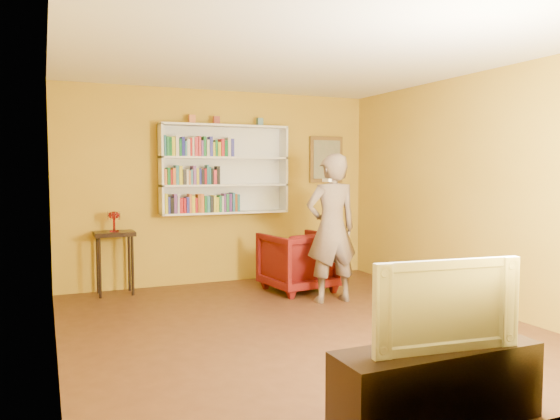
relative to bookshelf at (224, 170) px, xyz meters
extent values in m
cube|color=#422615|center=(0.00, -2.41, -1.65)|extent=(5.30, 5.80, 0.12)
cube|color=#AB841F|center=(0.00, 0.11, -0.24)|extent=(5.30, 0.04, 2.70)
cube|color=#AB841F|center=(0.00, -4.93, -0.24)|extent=(5.30, 0.04, 2.70)
cube|color=#AB841F|center=(-2.27, -2.41, -0.24)|extent=(0.04, 5.80, 2.70)
cube|color=#AB841F|center=(2.27, -2.41, -0.24)|extent=(0.04, 5.80, 2.70)
cube|color=white|center=(0.00, -2.41, 1.14)|extent=(5.30, 5.80, 0.06)
cube|color=white|center=(0.00, 0.07, 0.01)|extent=(1.80, 0.03, 1.20)
cube|color=white|center=(-0.89, -0.06, 0.01)|extent=(0.03, 0.28, 1.20)
cube|color=white|center=(0.89, -0.06, 0.01)|extent=(0.03, 0.28, 1.20)
cube|color=white|center=(0.00, -0.06, -0.59)|extent=(1.80, 0.28, 0.03)
cube|color=white|center=(0.00, -0.06, -0.21)|extent=(1.80, 0.28, 0.03)
cube|color=white|center=(0.00, -0.06, 0.17)|extent=(1.80, 0.28, 0.03)
cube|color=white|center=(0.00, -0.06, 0.61)|extent=(1.80, 0.28, 0.03)
cube|color=gold|center=(-0.84, -0.10, -0.45)|extent=(0.03, 0.17, 0.26)
cube|color=#21239A|center=(-0.81, -0.10, -0.47)|extent=(0.03, 0.18, 0.22)
cube|color=black|center=(-0.77, -0.10, -0.47)|extent=(0.04, 0.17, 0.21)
cube|color=#58297D|center=(-0.72, -0.11, -0.45)|extent=(0.04, 0.16, 0.26)
cube|color=beige|center=(-0.68, -0.11, -0.46)|extent=(0.02, 0.17, 0.24)
cube|color=#AC1A22|center=(-0.64, -0.12, -0.48)|extent=(0.04, 0.15, 0.20)
cube|color=#AC1A22|center=(-0.60, -0.10, -0.48)|extent=(0.03, 0.19, 0.20)
cube|color=#21239A|center=(-0.56, -0.12, -0.47)|extent=(0.04, 0.15, 0.21)
cube|color=#CD6629|center=(-0.52, -0.10, -0.45)|extent=(0.03, 0.17, 0.26)
cube|color=gold|center=(-0.48, -0.11, -0.46)|extent=(0.04, 0.17, 0.23)
cube|color=#AC1A22|center=(-0.44, -0.09, -0.48)|extent=(0.03, 0.19, 0.20)
cube|color=#954E1B|center=(-0.40, -0.11, -0.45)|extent=(0.04, 0.15, 0.25)
cube|color=#CD6629|center=(-0.36, -0.11, -0.45)|extent=(0.04, 0.16, 0.25)
cube|color=#166733|center=(-0.31, -0.10, -0.47)|extent=(0.03, 0.18, 0.23)
cube|color=#216479|center=(-0.27, -0.10, -0.47)|extent=(0.04, 0.18, 0.22)
cube|color=black|center=(-0.23, -0.10, -0.47)|extent=(0.04, 0.19, 0.22)
cube|color=gold|center=(-0.18, -0.10, -0.46)|extent=(0.03, 0.18, 0.23)
cube|color=gold|center=(-0.15, -0.10, -0.48)|extent=(0.03, 0.18, 0.21)
cube|color=#166733|center=(-0.10, -0.11, -0.47)|extent=(0.03, 0.15, 0.23)
cube|color=beige|center=(-0.07, -0.11, -0.47)|extent=(0.02, 0.15, 0.22)
cube|color=#58297D|center=(-0.04, -0.11, -0.45)|extent=(0.03, 0.16, 0.25)
cube|color=#166733|center=(0.00, -0.12, -0.46)|extent=(0.04, 0.14, 0.25)
cube|color=#58297D|center=(0.04, -0.10, -0.45)|extent=(0.04, 0.18, 0.25)
cube|color=#216479|center=(0.09, -0.10, -0.45)|extent=(0.03, 0.18, 0.26)
cube|color=#954E1B|center=(0.12, -0.12, -0.46)|extent=(0.03, 0.14, 0.24)
cube|color=#216479|center=(0.16, -0.11, -0.46)|extent=(0.03, 0.15, 0.24)
cube|color=#CD6629|center=(-0.85, -0.10, -0.10)|extent=(0.03, 0.17, 0.21)
cube|color=#166733|center=(-0.81, -0.10, -0.09)|extent=(0.04, 0.18, 0.23)
cube|color=#AC1A22|center=(-0.77, -0.11, -0.10)|extent=(0.02, 0.15, 0.20)
cube|color=#CD6629|center=(-0.73, -0.11, -0.09)|extent=(0.04, 0.16, 0.22)
cube|color=#216479|center=(-0.69, -0.11, -0.07)|extent=(0.04, 0.16, 0.26)
cube|color=gold|center=(-0.65, -0.10, -0.07)|extent=(0.04, 0.18, 0.25)
cube|color=black|center=(-0.60, -0.10, -0.10)|extent=(0.04, 0.18, 0.20)
cube|color=beige|center=(-0.56, -0.11, -0.10)|extent=(0.03, 0.16, 0.20)
cube|color=#954E1B|center=(-0.53, -0.11, -0.10)|extent=(0.03, 0.17, 0.19)
cube|color=#216479|center=(-0.50, -0.10, -0.10)|extent=(0.03, 0.18, 0.20)
cube|color=#58297D|center=(-0.46, -0.10, -0.07)|extent=(0.04, 0.17, 0.26)
cube|color=gold|center=(-0.42, -0.11, -0.09)|extent=(0.03, 0.17, 0.22)
cube|color=#21239A|center=(-0.38, -0.12, -0.09)|extent=(0.03, 0.14, 0.22)
cube|color=black|center=(-0.35, -0.10, -0.10)|extent=(0.04, 0.17, 0.20)
cube|color=#AC1A22|center=(-0.31, -0.11, -0.09)|extent=(0.03, 0.17, 0.22)
cube|color=#216479|center=(-0.28, -0.12, -0.07)|extent=(0.03, 0.14, 0.27)
cube|color=#216479|center=(-0.25, -0.10, -0.08)|extent=(0.03, 0.18, 0.24)
cube|color=black|center=(-0.22, -0.11, -0.09)|extent=(0.03, 0.16, 0.22)
cube|color=#AC1A22|center=(-0.18, -0.12, -0.10)|extent=(0.04, 0.14, 0.20)
cube|color=black|center=(-0.13, -0.12, -0.08)|extent=(0.04, 0.14, 0.25)
cube|color=#216479|center=(-0.85, -0.12, 0.31)|extent=(0.03, 0.15, 0.27)
cube|color=#166733|center=(-0.81, -0.10, 0.31)|extent=(0.04, 0.18, 0.25)
cube|color=#166733|center=(-0.77, -0.10, 0.30)|extent=(0.02, 0.17, 0.25)
cube|color=gold|center=(-0.74, -0.11, 0.30)|extent=(0.04, 0.16, 0.25)
cube|color=beige|center=(-0.69, -0.10, 0.31)|extent=(0.04, 0.18, 0.27)
cube|color=#166733|center=(-0.65, -0.12, 0.29)|extent=(0.03, 0.14, 0.23)
cube|color=#21239A|center=(-0.61, -0.11, 0.31)|extent=(0.03, 0.16, 0.25)
cube|color=#216479|center=(-0.57, -0.11, 0.28)|extent=(0.02, 0.17, 0.20)
cube|color=beige|center=(-0.54, -0.12, 0.29)|extent=(0.04, 0.14, 0.23)
cube|color=#AC1A22|center=(-0.50, -0.12, 0.30)|extent=(0.02, 0.14, 0.24)
cube|color=beige|center=(-0.47, -0.10, 0.31)|extent=(0.03, 0.18, 0.25)
cube|color=#AC1A22|center=(-0.43, -0.12, 0.31)|extent=(0.04, 0.15, 0.25)
cube|color=#AC1A22|center=(-0.39, -0.11, 0.31)|extent=(0.03, 0.16, 0.27)
cube|color=#58297D|center=(-0.35, -0.11, 0.29)|extent=(0.03, 0.16, 0.21)
cube|color=#166733|center=(-0.32, -0.12, 0.31)|extent=(0.04, 0.15, 0.27)
cube|color=beige|center=(-0.27, -0.10, 0.29)|extent=(0.04, 0.17, 0.22)
cube|color=#21239A|center=(-0.23, -0.12, 0.31)|extent=(0.04, 0.14, 0.27)
cube|color=gold|center=(-0.19, -0.11, 0.28)|extent=(0.03, 0.16, 0.19)
cube|color=#166733|center=(-0.16, -0.11, 0.29)|extent=(0.03, 0.15, 0.22)
cube|color=gold|center=(-0.11, -0.11, 0.28)|extent=(0.04, 0.16, 0.20)
cube|color=#AC1A22|center=(-0.06, -0.10, 0.30)|extent=(0.04, 0.19, 0.24)
cube|color=#166733|center=(-0.02, -0.11, 0.29)|extent=(0.04, 0.16, 0.22)
cube|color=beige|center=(0.03, -0.10, 0.31)|extent=(0.04, 0.18, 0.26)
cube|color=#21239A|center=(0.07, -0.11, 0.30)|extent=(0.04, 0.16, 0.24)
cube|color=#C86839|center=(-0.46, -0.06, 0.68)|extent=(0.08, 0.08, 0.11)
cube|color=maroon|center=(-0.12, -0.06, 0.67)|extent=(0.08, 0.08, 0.11)
cube|color=slate|center=(0.52, -0.06, 0.67)|extent=(0.08, 0.08, 0.11)
cube|color=brown|center=(1.65, 0.06, 0.16)|extent=(0.55, 0.04, 0.70)
cube|color=gray|center=(1.65, 0.03, 0.16)|extent=(0.45, 0.02, 0.58)
cylinder|color=black|center=(-1.71, -0.30, -1.22)|extent=(0.04, 0.04, 0.76)
cylinder|color=black|center=(-1.31, -0.30, -1.22)|extent=(0.04, 0.04, 0.76)
cylinder|color=black|center=(-1.71, -0.02, -1.22)|extent=(0.04, 0.04, 0.76)
cylinder|color=black|center=(-1.31, -0.02, -1.22)|extent=(0.04, 0.04, 0.76)
cube|color=black|center=(-1.51, -0.16, -0.81)|extent=(0.49, 0.38, 0.05)
cylinder|color=maroon|center=(-1.51, -0.16, -0.77)|extent=(0.11, 0.11, 0.02)
cylinder|color=maroon|center=(-1.51, -0.16, -0.69)|extent=(0.03, 0.03, 0.14)
ellipsoid|color=maroon|center=(-1.51, -0.16, -0.58)|extent=(0.15, 0.15, 0.10)
cylinder|color=#FFE1AE|center=(-1.43, -0.16, -0.58)|extent=(0.01, 0.01, 0.11)
cylinder|color=#FFE1AE|center=(-1.45, -0.11, -0.58)|extent=(0.01, 0.01, 0.11)
cylinder|color=#FFE1AE|center=(-1.50, -0.09, -0.58)|extent=(0.01, 0.01, 0.11)
cylinder|color=#FFE1AE|center=(-1.55, -0.09, -0.58)|extent=(0.01, 0.01, 0.11)
cylinder|color=#FFE1AE|center=(-1.58, -0.13, -0.58)|extent=(0.01, 0.01, 0.11)
cylinder|color=#FFE1AE|center=(-1.58, -0.19, -0.58)|extent=(0.01, 0.01, 0.11)
cylinder|color=#FFE1AE|center=(-1.55, -0.22, -0.58)|extent=(0.01, 0.01, 0.11)
cylinder|color=#FFE1AE|center=(-1.50, -0.23, -0.58)|extent=(0.01, 0.01, 0.11)
cylinder|color=#FFE1AE|center=(-1.45, -0.21, -0.58)|extent=(0.01, 0.01, 0.11)
imported|color=#460508|center=(0.73, -0.90, -1.20)|extent=(0.94, 0.96, 0.78)
imported|color=brown|center=(0.84, -1.59, -0.70)|extent=(0.67, 0.46, 1.78)
cube|color=white|center=(0.62, -1.89, -0.12)|extent=(0.04, 0.15, 0.04)
cube|color=black|center=(-0.09, -4.66, -1.35)|extent=(1.36, 0.41, 0.49)
imported|color=black|center=(-0.09, -4.66, -0.82)|extent=(0.99, 0.24, 0.56)
camera|label=1|loc=(-2.31, -7.32, -0.01)|focal=35.00mm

